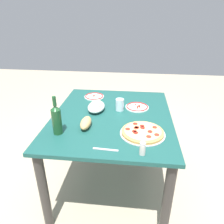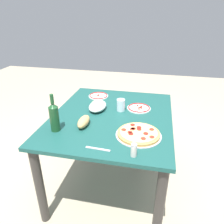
{
  "view_description": "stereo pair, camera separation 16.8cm",
  "coord_description": "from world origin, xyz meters",
  "px_view_note": "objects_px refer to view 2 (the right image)",
  "views": [
    {
      "loc": [
        -1.65,
        -0.18,
        1.59
      ],
      "look_at": [
        0.0,
        0.0,
        0.78
      ],
      "focal_mm": 34.41,
      "sensor_mm": 36.0,
      "label": 1
    },
    {
      "loc": [
        -1.62,
        -0.35,
        1.59
      ],
      "look_at": [
        0.0,
        0.0,
        0.78
      ],
      "focal_mm": 34.41,
      "sensor_mm": 36.0,
      "label": 2
    }
  ],
  "objects_px": {
    "side_plate_far": "(98,96)",
    "bread_loaf": "(84,122)",
    "dining_table": "(112,127)",
    "side_plate_near": "(139,108)",
    "water_glass": "(121,105)",
    "pepperoni_pizza": "(139,134)",
    "spice_shaker": "(134,150)",
    "baked_pasta_dish": "(98,105)",
    "wine_bottle": "(54,116)"
  },
  "relations": [
    {
      "from": "water_glass",
      "to": "side_plate_far",
      "type": "height_order",
      "value": "water_glass"
    },
    {
      "from": "baked_pasta_dish",
      "to": "spice_shaker",
      "type": "height_order",
      "value": "spice_shaker"
    },
    {
      "from": "dining_table",
      "to": "pepperoni_pizza",
      "type": "relative_size",
      "value": 3.63
    },
    {
      "from": "pepperoni_pizza",
      "to": "spice_shaker",
      "type": "distance_m",
      "value": 0.25
    },
    {
      "from": "bread_loaf",
      "to": "spice_shaker",
      "type": "distance_m",
      "value": 0.53
    },
    {
      "from": "baked_pasta_dish",
      "to": "side_plate_far",
      "type": "bearing_deg",
      "value": 14.14
    },
    {
      "from": "pepperoni_pizza",
      "to": "side_plate_near",
      "type": "distance_m",
      "value": 0.46
    },
    {
      "from": "dining_table",
      "to": "water_glass",
      "type": "relative_size",
      "value": 11.26
    },
    {
      "from": "pepperoni_pizza",
      "to": "water_glass",
      "type": "height_order",
      "value": "water_glass"
    },
    {
      "from": "baked_pasta_dish",
      "to": "pepperoni_pizza",
      "type": "bearing_deg",
      "value": -131.53
    },
    {
      "from": "pepperoni_pizza",
      "to": "baked_pasta_dish",
      "type": "height_order",
      "value": "baked_pasta_dish"
    },
    {
      "from": "water_glass",
      "to": "side_plate_near",
      "type": "bearing_deg",
      "value": -66.59
    },
    {
      "from": "side_plate_far",
      "to": "bread_loaf",
      "type": "bearing_deg",
      "value": -175.33
    },
    {
      "from": "baked_pasta_dish",
      "to": "side_plate_near",
      "type": "bearing_deg",
      "value": -75.84
    },
    {
      "from": "dining_table",
      "to": "side_plate_near",
      "type": "relative_size",
      "value": 5.63
    },
    {
      "from": "side_plate_far",
      "to": "bread_loaf",
      "type": "distance_m",
      "value": 0.62
    },
    {
      "from": "baked_pasta_dish",
      "to": "side_plate_near",
      "type": "height_order",
      "value": "baked_pasta_dish"
    },
    {
      "from": "dining_table",
      "to": "baked_pasta_dish",
      "type": "distance_m",
      "value": 0.24
    },
    {
      "from": "dining_table",
      "to": "side_plate_far",
      "type": "xyz_separation_m",
      "value": [
        0.39,
        0.23,
        0.13
      ]
    },
    {
      "from": "water_glass",
      "to": "side_plate_near",
      "type": "height_order",
      "value": "water_glass"
    },
    {
      "from": "dining_table",
      "to": "side_plate_near",
      "type": "height_order",
      "value": "side_plate_near"
    },
    {
      "from": "side_plate_near",
      "to": "bread_loaf",
      "type": "bearing_deg",
      "value": 135.52
    },
    {
      "from": "side_plate_far",
      "to": "water_glass",
      "type": "bearing_deg",
      "value": -134.43
    },
    {
      "from": "pepperoni_pizza",
      "to": "water_glass",
      "type": "xyz_separation_m",
      "value": [
        0.39,
        0.2,
        0.04
      ]
    },
    {
      "from": "pepperoni_pizza",
      "to": "side_plate_near",
      "type": "xyz_separation_m",
      "value": [
        0.46,
        0.04,
        -0.01
      ]
    },
    {
      "from": "dining_table",
      "to": "pepperoni_pizza",
      "type": "distance_m",
      "value": 0.4
    },
    {
      "from": "pepperoni_pizza",
      "to": "wine_bottle",
      "type": "bearing_deg",
      "value": 95.27
    },
    {
      "from": "pepperoni_pizza",
      "to": "side_plate_far",
      "type": "relative_size",
      "value": 1.65
    },
    {
      "from": "baked_pasta_dish",
      "to": "water_glass",
      "type": "distance_m",
      "value": 0.21
    },
    {
      "from": "pepperoni_pizza",
      "to": "bread_loaf",
      "type": "bearing_deg",
      "value": 82.88
    },
    {
      "from": "water_glass",
      "to": "bread_loaf",
      "type": "bearing_deg",
      "value": 144.59
    },
    {
      "from": "dining_table",
      "to": "spice_shaker",
      "type": "height_order",
      "value": "spice_shaker"
    },
    {
      "from": "water_glass",
      "to": "side_plate_far",
      "type": "bearing_deg",
      "value": 45.57
    },
    {
      "from": "pepperoni_pizza",
      "to": "side_plate_near",
      "type": "height_order",
      "value": "pepperoni_pizza"
    },
    {
      "from": "side_plate_near",
      "to": "pepperoni_pizza",
      "type": "bearing_deg",
      "value": -174.62
    },
    {
      "from": "dining_table",
      "to": "water_glass",
      "type": "xyz_separation_m",
      "value": [
        0.11,
        -0.06,
        0.17
      ]
    },
    {
      "from": "water_glass",
      "to": "pepperoni_pizza",
      "type": "bearing_deg",
      "value": -152.72
    },
    {
      "from": "dining_table",
      "to": "pepperoni_pizza",
      "type": "height_order",
      "value": "pepperoni_pizza"
    },
    {
      "from": "side_plate_near",
      "to": "side_plate_far",
      "type": "height_order",
      "value": "same"
    },
    {
      "from": "wine_bottle",
      "to": "spice_shaker",
      "type": "height_order",
      "value": "wine_bottle"
    },
    {
      "from": "dining_table",
      "to": "side_plate_far",
      "type": "height_order",
      "value": "side_plate_far"
    },
    {
      "from": "baked_pasta_dish",
      "to": "side_plate_far",
      "type": "height_order",
      "value": "baked_pasta_dish"
    },
    {
      "from": "bread_loaf",
      "to": "side_plate_far",
      "type": "bearing_deg",
      "value": 4.67
    },
    {
      "from": "pepperoni_pizza",
      "to": "water_glass",
      "type": "bearing_deg",
      "value": 27.28
    },
    {
      "from": "dining_table",
      "to": "wine_bottle",
      "type": "height_order",
      "value": "wine_bottle"
    },
    {
      "from": "water_glass",
      "to": "spice_shaker",
      "type": "xyz_separation_m",
      "value": [
        -0.63,
        -0.19,
        -0.01
      ]
    },
    {
      "from": "wine_bottle",
      "to": "water_glass",
      "type": "relative_size",
      "value": 2.72
    },
    {
      "from": "side_plate_near",
      "to": "bread_loaf",
      "type": "height_order",
      "value": "bread_loaf"
    },
    {
      "from": "dining_table",
      "to": "side_plate_far",
      "type": "distance_m",
      "value": 0.47
    },
    {
      "from": "baked_pasta_dish",
      "to": "dining_table",
      "type": "bearing_deg",
      "value": -118.69
    }
  ]
}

